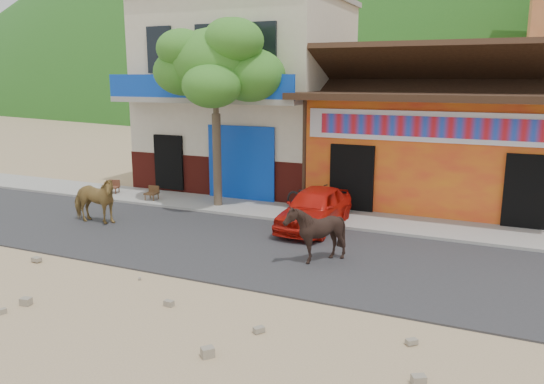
# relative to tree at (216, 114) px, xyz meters

# --- Properties ---
(ground) EXTENTS (120.00, 120.00, 0.00)m
(ground) POSITION_rel_tree_xyz_m (4.60, -5.80, -3.12)
(ground) COLOR #9E825B
(ground) RESTS_ON ground
(road) EXTENTS (60.00, 5.00, 0.04)m
(road) POSITION_rel_tree_xyz_m (4.60, -3.30, -3.10)
(road) COLOR #28282B
(road) RESTS_ON ground
(sidewalk) EXTENTS (60.00, 2.00, 0.12)m
(sidewalk) POSITION_rel_tree_xyz_m (4.60, 0.20, -3.06)
(sidewalk) COLOR gray
(sidewalk) RESTS_ON ground
(dance_club) EXTENTS (8.00, 6.00, 3.60)m
(dance_club) POSITION_rel_tree_xyz_m (6.60, 4.20, -1.32)
(dance_club) COLOR orange
(dance_club) RESTS_ON ground
(cafe_building) EXTENTS (7.00, 6.00, 7.00)m
(cafe_building) POSITION_rel_tree_xyz_m (-0.90, 4.20, 0.38)
(cafe_building) COLOR beige
(cafe_building) RESTS_ON ground
(hillside) EXTENTS (100.00, 40.00, 24.00)m
(hillside) POSITION_rel_tree_xyz_m (4.60, 64.20, 8.88)
(hillside) COLOR #194C14
(hillside) RESTS_ON ground
(tree) EXTENTS (3.00, 3.00, 6.00)m
(tree) POSITION_rel_tree_xyz_m (0.00, 0.00, 0.00)
(tree) COLOR #2D721E
(tree) RESTS_ON sidewalk
(cow_tan) EXTENTS (1.70, 0.87, 1.39)m
(cow_tan) POSITION_rel_tree_xyz_m (-2.36, -3.18, -2.38)
(cow_tan) COLOR olive
(cow_tan) RESTS_ON road
(cow_dark) EXTENTS (1.39, 1.27, 1.40)m
(cow_dark) POSITION_rel_tree_xyz_m (4.71, -3.69, -2.38)
(cow_dark) COLOR black
(cow_dark) RESTS_ON road
(red_car) EXTENTS (1.44, 3.47, 1.17)m
(red_car) POSITION_rel_tree_xyz_m (3.74, -1.00, -2.49)
(red_car) COLOR red
(red_car) RESTS_ON road
(scooter) EXTENTS (1.88, 1.19, 0.93)m
(scooter) POSITION_rel_tree_xyz_m (3.10, 0.25, -2.53)
(scooter) COLOR black
(scooter) RESTS_ON sidewalk
(cafe_chair_left) EXTENTS (0.51, 0.51, 0.87)m
(cafe_chair_left) POSITION_rel_tree_xyz_m (-4.40, 0.01, -2.56)
(cafe_chair_left) COLOR #4F271A
(cafe_chair_left) RESTS_ON sidewalk
(cafe_chair_right) EXTENTS (0.44, 0.44, 0.87)m
(cafe_chair_right) POSITION_rel_tree_xyz_m (-2.47, -0.28, -2.57)
(cafe_chair_right) COLOR #4E351A
(cafe_chair_right) RESTS_ON sidewalk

